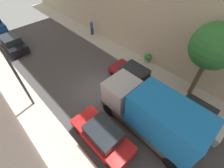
# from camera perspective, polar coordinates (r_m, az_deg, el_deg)

# --- Properties ---
(ground) EXTENTS (32.00, 32.00, 0.00)m
(ground) POSITION_cam_1_polar(r_m,az_deg,el_deg) (13.07, -4.18, -2.45)
(ground) COLOR #423F42
(sidewalk_left) EXTENTS (2.00, 44.00, 0.15)m
(sidewalk_left) POSITION_cam_1_polar(r_m,az_deg,el_deg) (11.88, -23.33, -14.64)
(sidewalk_left) COLOR #B7B2A8
(sidewalk_left) RESTS_ON ground
(sidewalk_right) EXTENTS (2.00, 44.00, 0.15)m
(sidewalk_right) POSITION_cam_1_polar(r_m,az_deg,el_deg) (15.73, 9.77, 7.27)
(sidewalk_right) COLOR #B7B2A8
(sidewalk_right) RESTS_ON ground
(parked_car_left_1) EXTENTS (1.78, 4.20, 1.57)m
(parked_car_left_1) POSITION_cam_1_polar(r_m,az_deg,el_deg) (10.05, -3.52, -18.16)
(parked_car_left_1) COLOR red
(parked_car_left_1) RESTS_ON ground
(parked_car_left_2) EXTENTS (1.78, 4.20, 1.57)m
(parked_car_left_2) POSITION_cam_1_polar(r_m,az_deg,el_deg) (20.35, -32.38, 12.43)
(parked_car_left_2) COLOR black
(parked_car_left_2) RESTS_ON ground
(parked_car_right_1) EXTENTS (1.78, 4.20, 1.57)m
(parked_car_right_1) POSITION_cam_1_polar(r_m,az_deg,el_deg) (12.08, 27.13, -9.66)
(parked_car_right_1) COLOR silver
(parked_car_right_1) RESTS_ON ground
(parked_car_right_2) EXTENTS (1.78, 4.20, 1.57)m
(parked_car_right_2) POSITION_cam_1_polar(r_m,az_deg,el_deg) (13.37, 7.67, 3.00)
(parked_car_right_2) COLOR maroon
(parked_car_right_2) RESTS_ON ground
(delivery_truck) EXTENTS (2.26, 6.60, 3.38)m
(delivery_truck) POSITION_cam_1_polar(r_m,az_deg,el_deg) (9.78, 14.67, -10.88)
(delivery_truck) COLOR #4C4C51
(delivery_truck) RESTS_ON ground
(pedestrian) EXTENTS (0.40, 0.36, 1.72)m
(pedestrian) POSITION_cam_1_polar(r_m,az_deg,el_deg) (19.87, -7.38, 19.75)
(pedestrian) COLOR #2D334C
(pedestrian) RESTS_ON sidewalk_right
(street_tree_1) EXTENTS (2.95, 2.95, 5.76)m
(street_tree_1) POSITION_cam_1_polar(r_m,az_deg,el_deg) (11.73, 33.06, 11.22)
(street_tree_1) COLOR brown
(street_tree_1) RESTS_ON sidewalk_right
(potted_plant_1) EXTENTS (0.62, 0.62, 0.86)m
(potted_plant_1) POSITION_cam_1_polar(r_m,az_deg,el_deg) (15.73, 12.73, 9.28)
(potted_plant_1) COLOR #B2A899
(potted_plant_1) RESTS_ON sidewalk_right
(lamp_post) EXTENTS (0.44, 0.44, 6.37)m
(lamp_post) POSITION_cam_1_polar(r_m,az_deg,el_deg) (10.86, -33.64, 7.26)
(lamp_post) COLOR #333338
(lamp_post) RESTS_ON sidewalk_left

